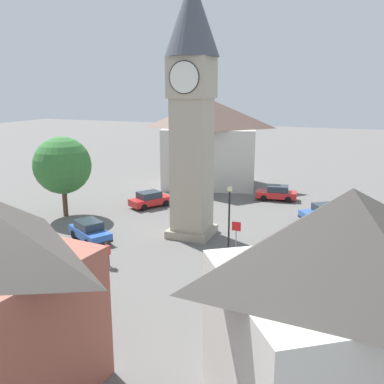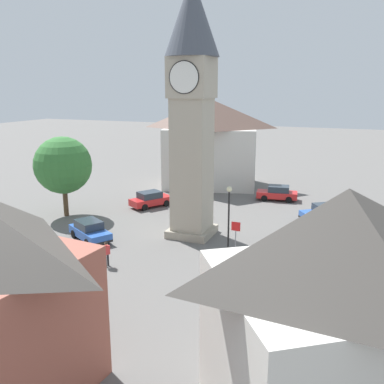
{
  "view_description": "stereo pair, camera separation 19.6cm",
  "coord_description": "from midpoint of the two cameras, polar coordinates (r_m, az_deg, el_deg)",
  "views": [
    {
      "loc": [
        11.86,
        -29.59,
        11.35
      ],
      "look_at": [
        0.0,
        0.0,
        3.51
      ],
      "focal_mm": 39.72,
      "sensor_mm": 36.0,
      "label": 1
    },
    {
      "loc": [
        12.04,
        -29.52,
        11.35
      ],
      "look_at": [
        0.0,
        0.0,
        3.51
      ],
      "focal_mm": 39.72,
      "sensor_mm": 36.0,
      "label": 2
    }
  ],
  "objects": [
    {
      "name": "pedestrian",
      "position": [
        28.34,
        -11.22,
        -7.86
      ],
      "size": [
        0.35,
        0.52,
        1.69
      ],
      "color": "black",
      "rests_on": "ground"
    },
    {
      "name": "car_silver_kerb",
      "position": [
        44.81,
        11.51,
        -0.13
      ],
      "size": [
        4.34,
        2.31,
        1.53
      ],
      "color": "red",
      "rests_on": "ground"
    },
    {
      "name": "clock_tower",
      "position": [
        31.88,
        0.18,
        13.6
      ],
      "size": [
        3.98,
        3.98,
        19.26
      ],
      "color": "gray",
      "rests_on": "ground"
    },
    {
      "name": "lamp_post",
      "position": [
        28.44,
        5.16,
        -2.53
      ],
      "size": [
        0.36,
        0.36,
        5.04
      ],
      "color": "black",
      "rests_on": "ground"
    },
    {
      "name": "car_red_corner",
      "position": [
        38.81,
        17.59,
        -2.68
      ],
      "size": [
        4.35,
        3.75,
        1.53
      ],
      "color": "#2D5BB7",
      "rests_on": "ground"
    },
    {
      "name": "tree",
      "position": [
        39.42,
        -16.8,
        3.46
      ],
      "size": [
        5.09,
        5.09,
        7.22
      ],
      "color": "brown",
      "rests_on": "ground"
    },
    {
      "name": "road_sign",
      "position": [
        28.3,
        6.08,
        -5.77
      ],
      "size": [
        0.6,
        0.07,
        2.8
      ],
      "color": "gray",
      "rests_on": "ground"
    },
    {
      "name": "car_white_side",
      "position": [
        33.41,
        -13.4,
        -5.05
      ],
      "size": [
        4.42,
        3.5,
        1.53
      ],
      "color": "#2D5BB7",
      "rests_on": "ground"
    },
    {
      "name": "car_blue_kerb",
      "position": [
        41.67,
        -5.43,
        -0.96
      ],
      "size": [
        3.56,
        4.41,
        1.53
      ],
      "color": "red",
      "rests_on": "ground"
    },
    {
      "name": "building_shop_left",
      "position": [
        14.75,
        19.36,
        -15.43
      ],
      "size": [
        10.15,
        9.84,
        8.49
      ],
      "color": "beige",
      "rests_on": "ground"
    },
    {
      "name": "ground_plane",
      "position": [
        33.84,
        0.17,
        -5.78
      ],
      "size": [
        200.0,
        200.0,
        0.0
      ],
      "primitive_type": "plane",
      "color": "#605E5B"
    },
    {
      "name": "building_terrace_right",
      "position": [
        49.8,
        2.59,
        6.66
      ],
      "size": [
        12.47,
        10.14,
        10.1
      ],
      "color": "beige",
      "rests_on": "ground"
    }
  ]
}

